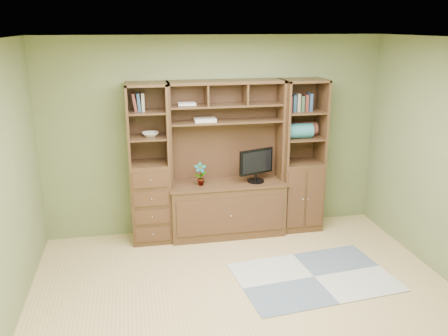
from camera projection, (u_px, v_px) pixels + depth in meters
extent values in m
cube|color=tan|center=(251.00, 306.00, 4.78)|extent=(4.60, 4.10, 0.04)
cube|color=white|center=(256.00, 39.00, 4.02)|extent=(4.60, 4.10, 0.04)
cube|color=olive|center=(215.00, 136.00, 6.28)|extent=(4.50, 0.04, 2.60)
cube|color=olive|center=(348.00, 303.00, 2.53)|extent=(4.50, 0.04, 2.60)
cube|color=#462C18|center=(227.00, 161.00, 6.13)|extent=(1.54, 0.53, 2.05)
cube|color=#462C18|center=(149.00, 165.00, 5.98)|extent=(0.50, 0.45, 2.05)
cube|color=#462C18|center=(301.00, 156.00, 6.36)|extent=(0.55, 0.45, 2.05)
cube|color=gray|center=(314.00, 277.00, 5.31)|extent=(1.81, 1.30, 0.01)
cube|color=black|center=(256.00, 159.00, 6.17)|extent=(0.55, 0.38, 0.61)
imported|color=brown|center=(200.00, 174.00, 6.07)|extent=(0.16, 0.11, 0.30)
cube|color=beige|center=(205.00, 120.00, 6.01)|extent=(0.27, 0.20, 0.04)
imported|color=silver|center=(150.00, 134.00, 5.87)|extent=(0.20, 0.20, 0.05)
cube|color=#2A6F70|center=(299.00, 131.00, 6.20)|extent=(0.34, 0.19, 0.19)
cube|color=brown|center=(305.00, 129.00, 6.34)|extent=(0.32, 0.18, 0.18)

